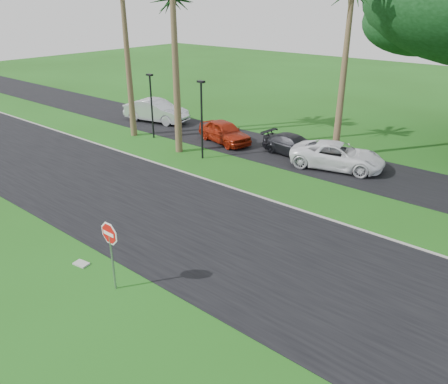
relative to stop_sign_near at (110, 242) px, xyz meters
name	(u,v)px	position (x,y,z in m)	size (l,w,h in m)	color
ground	(170,247)	(-0.50, 3.00, -1.77)	(120.00, 120.00, 0.00)	#1D4B12
road	(204,228)	(-0.50, 5.00, -1.76)	(120.00, 8.00, 0.02)	black
parking_strip	(323,162)	(-0.50, 15.50, -1.76)	(120.00, 5.00, 0.02)	black
curb	(260,197)	(-0.50, 9.05, -1.74)	(120.00, 0.12, 0.06)	gray
stop_sign_near	(110,242)	(0.00, 0.00, 0.00)	(1.05, 0.07, 2.62)	gray
palm_left_mid	(173,2)	(-11.00, 14.00, 6.90)	(5.00, 5.00, 10.00)	brown
streetlight_left	(151,102)	(-12.00, 12.50, 0.72)	(0.45, 0.25, 4.34)	black
streetlight_right	(202,115)	(-6.50, 11.50, 0.88)	(0.45, 0.25, 4.64)	black
car_silver	(156,111)	(-15.02, 15.54, -0.92)	(1.81, 5.18, 1.71)	silver
car_red	(225,132)	(-7.46, 14.76, -1.05)	(1.72, 4.27, 1.45)	#99200C
car_dark	(294,146)	(-2.55, 15.51, -1.16)	(1.71, 4.21, 1.22)	black
car_minivan	(337,156)	(0.53, 15.14, -1.05)	(2.40, 5.21, 1.45)	white
utility_slab	(81,264)	(-2.14, 0.09, -1.74)	(0.55, 0.35, 0.06)	#A1A199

